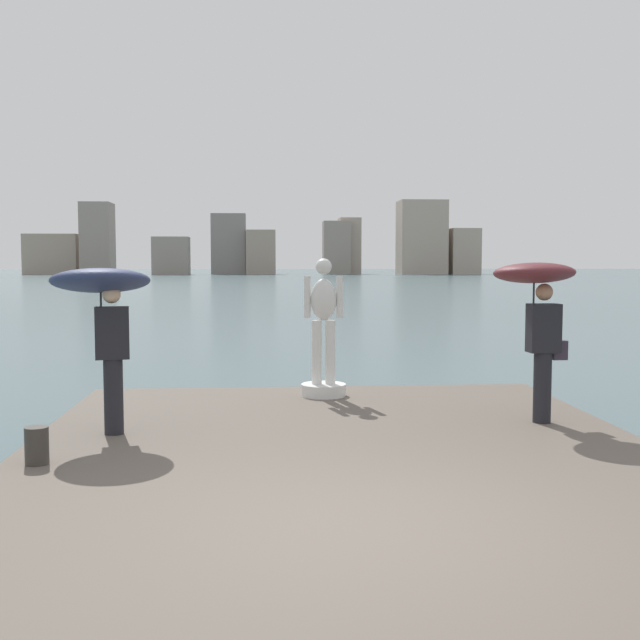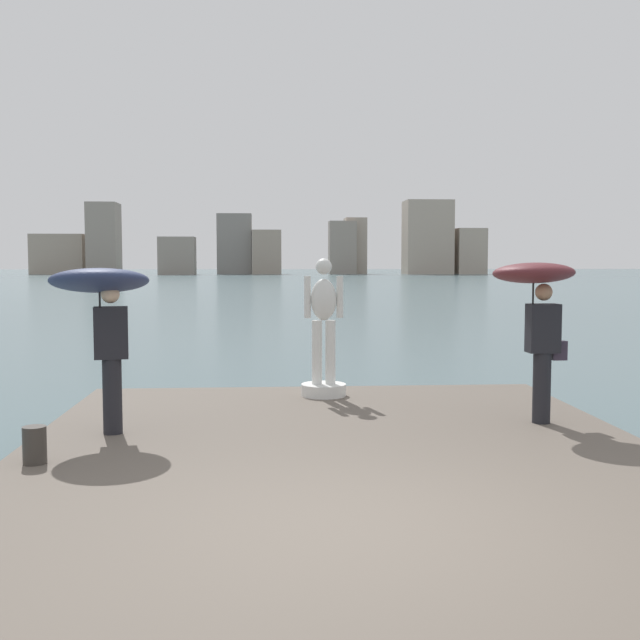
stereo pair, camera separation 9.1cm
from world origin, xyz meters
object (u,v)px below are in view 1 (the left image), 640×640
(onlooker_right, at_px, (537,297))
(statue_white_figure, at_px, (324,342))
(onlooker_left, at_px, (103,299))
(mooring_bollard, at_px, (37,446))

(onlooker_right, bearing_deg, statue_white_figure, 139.92)
(onlooker_left, relative_size, mooring_bollard, 5.32)
(statue_white_figure, height_order, onlooker_left, statue_white_figure)
(statue_white_figure, xyz_separation_m, onlooker_right, (2.48, -2.08, 0.77))
(statue_white_figure, height_order, mooring_bollard, statue_white_figure)
(statue_white_figure, distance_m, onlooker_right, 3.33)
(onlooker_right, relative_size, mooring_bollard, 5.41)
(onlooker_right, bearing_deg, onlooker_left, -177.17)
(statue_white_figure, height_order, onlooker_right, statue_white_figure)
(onlooker_left, bearing_deg, onlooker_right, 2.83)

